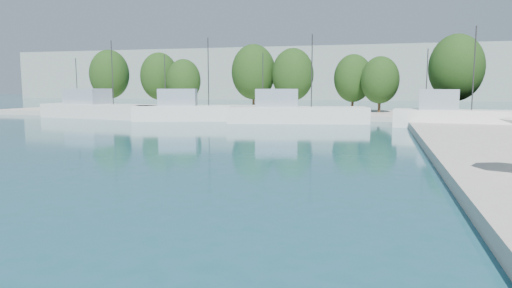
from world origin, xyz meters
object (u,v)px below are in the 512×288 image
(trawler_02, at_px, (193,112))
(trawler_04, at_px, (454,117))
(trawler_01, at_px, (101,110))
(trawler_03, at_px, (294,113))

(trawler_02, bearing_deg, trawler_04, -21.98)
(trawler_01, height_order, trawler_03, same)
(trawler_02, xyz_separation_m, trawler_03, (12.28, -0.27, -0.00))
(trawler_02, relative_size, trawler_04, 1.24)
(trawler_03, height_order, trawler_04, same)
(trawler_01, relative_size, trawler_02, 1.19)
(trawler_01, distance_m, trawler_04, 42.35)
(trawler_03, xyz_separation_m, trawler_04, (16.45, -2.25, 0.00))
(trawler_02, distance_m, trawler_04, 28.84)
(trawler_02, height_order, trawler_04, same)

